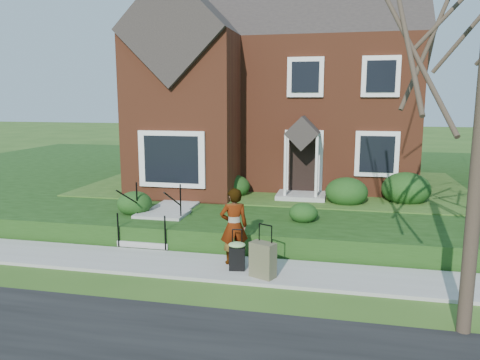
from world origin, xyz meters
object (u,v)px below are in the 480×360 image
(front_steps, at_px, (156,224))
(suitcase_black, at_px, (237,254))
(woman, at_px, (234,226))
(suitcase_olive, at_px, (263,260))

(front_steps, bearing_deg, suitcase_black, -35.81)
(woman, distance_m, suitcase_olive, 1.19)
(woman, xyz_separation_m, suitcase_black, (0.17, -0.42, -0.54))
(woman, xyz_separation_m, suitcase_olive, (0.81, -0.71, -0.51))
(front_steps, xyz_separation_m, woman, (2.58, -1.56, 0.51))
(suitcase_black, bearing_deg, front_steps, 135.12)
(front_steps, bearing_deg, woman, -31.21)
(front_steps, relative_size, suitcase_black, 2.14)
(front_steps, height_order, woman, woman)
(suitcase_olive, bearing_deg, suitcase_black, -179.93)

